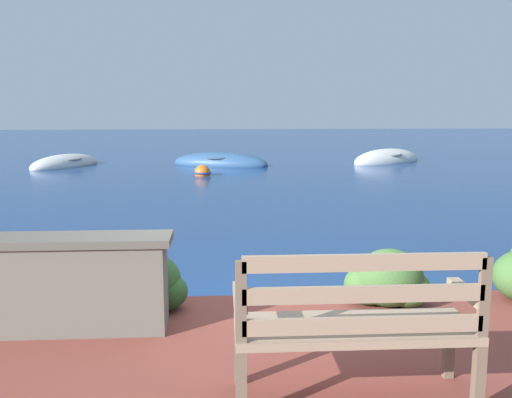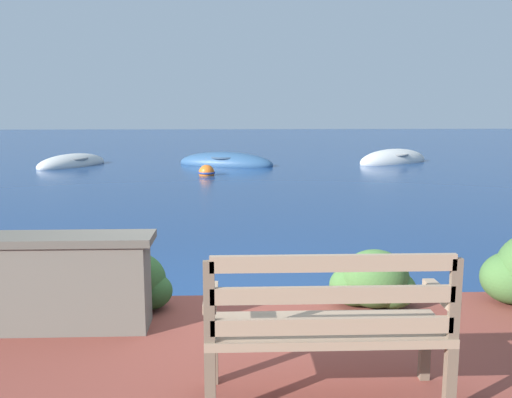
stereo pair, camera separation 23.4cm
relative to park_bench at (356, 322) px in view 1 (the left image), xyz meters
The scene contains 9 objects.
ground_plane 2.07m from the park_bench, 101.86° to the left, with size 80.00×80.00×0.00m.
park_bench is the anchor object (origin of this frame).
stone_wall 2.52m from the park_bench, 152.18° to the left, with size 2.17×0.39×0.74m.
hedge_clump_left 2.16m from the park_bench, 130.97° to the left, with size 0.71×0.51×0.49m.
hedge_clump_centre 1.72m from the park_bench, 67.42° to the left, with size 0.73×0.52×0.50m.
rowboat_nearest 15.15m from the park_bench, 93.03° to the left, with size 3.33×2.14×0.75m.
rowboat_mid 16.19m from the park_bench, 110.54° to the left, with size 2.23×2.87×0.67m.
rowboat_far 16.36m from the park_bench, 73.08° to the left, with size 2.97×2.33×0.82m.
mooring_buoy 12.59m from the park_bench, 95.87° to the left, with size 0.48×0.48×0.44m.
Camera 1 is at (-0.36, -4.95, 1.93)m, focal length 40.00 mm.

